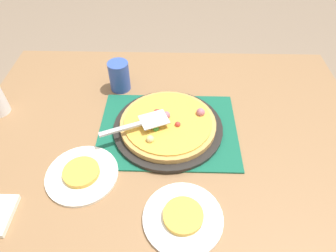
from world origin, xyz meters
The scene contains 11 objects.
ground_plane centered at (0.00, 0.00, 0.00)m, with size 8.00×8.00×0.00m, color #84705B.
dining_table centered at (0.00, 0.00, 0.64)m, with size 1.40×1.00×0.75m.
placemat centered at (0.00, 0.00, 0.75)m, with size 0.48×0.36×0.01m, color #145B42.
pizza_pan centered at (0.00, 0.00, 0.76)m, with size 0.38×0.38×0.01m, color black.
pizza centered at (0.00, 0.00, 0.78)m, with size 0.33×0.33×0.05m.
plate_near_left centered at (0.26, 0.20, 0.76)m, with size 0.22×0.22×0.01m, color white.
plate_far_right centered at (-0.05, 0.33, 0.76)m, with size 0.22×0.22×0.01m, color white.
served_slice_left centered at (0.26, 0.20, 0.77)m, with size 0.11×0.11×0.02m, color gold.
served_slice_right centered at (-0.05, 0.33, 0.77)m, with size 0.11×0.11×0.02m, color gold.
cup_far centered at (0.20, -0.23, 0.81)m, with size 0.08×0.08×0.12m, color #3351AD.
pizza_server centered at (0.09, 0.04, 0.82)m, with size 0.23×0.13×0.01m.
Camera 1 is at (-0.02, 0.70, 1.50)m, focal length 31.28 mm.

